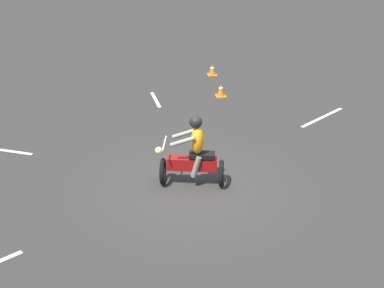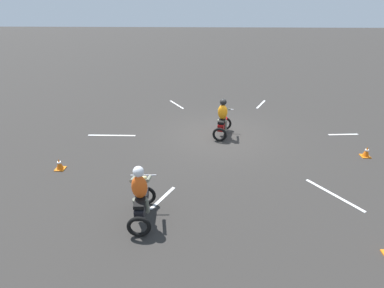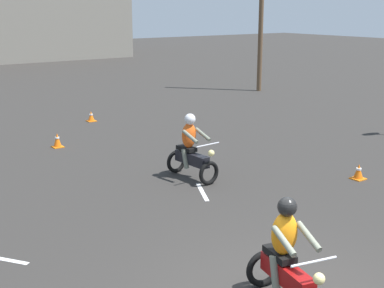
{
  "view_description": "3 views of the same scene",
  "coord_description": "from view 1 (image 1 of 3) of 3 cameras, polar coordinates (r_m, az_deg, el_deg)",
  "views": [
    {
      "loc": [
        10.12,
        -1.67,
        6.06
      ],
      "look_at": [
        -0.11,
        -0.03,
        1.0
      ],
      "focal_mm": 50.0,
      "sensor_mm": 36.0,
      "label": 1
    },
    {
      "loc": [
        0.7,
        11.93,
        5.27
      ],
      "look_at": [
        1.08,
        2.8,
        0.9
      ],
      "focal_mm": 28.0,
      "sensor_mm": 36.0,
      "label": 2
    },
    {
      "loc": [
        -5.23,
        -4.86,
        4.22
      ],
      "look_at": [
        2.27,
        5.63,
        0.9
      ],
      "focal_mm": 50.0,
      "sensor_mm": 36.0,
      "label": 3
    }
  ],
  "objects": [
    {
      "name": "ground_plane",
      "position": [
        11.91,
        0.22,
        -4.55
      ],
      "size": [
        120.0,
        120.0,
        0.0
      ],
      "primitive_type": "plane",
      "color": "#2D2B28"
    },
    {
      "name": "motorcycle_rider_foreground",
      "position": [
        11.65,
        0.17,
        -1.22
      ],
      "size": [
        0.93,
        1.56,
        1.66
      ],
      "rotation": [
        0.0,
        0.0,
        2.92
      ],
      "color": "black",
      "rests_on": "ground"
    },
    {
      "name": "traffic_cone_mid_center",
      "position": [
        16.92,
        3.1,
        5.71
      ],
      "size": [
        0.32,
        0.32,
        0.4
      ],
      "color": "orange",
      "rests_on": "ground"
    },
    {
      "name": "traffic_cone_far_left",
      "position": [
        18.88,
        2.17,
        7.88
      ],
      "size": [
        0.32,
        0.32,
        0.38
      ],
      "color": "orange",
      "rests_on": "ground"
    },
    {
      "name": "lane_stripe_nw",
      "position": [
        15.84,
        13.73,
        2.79
      ],
      "size": [
        1.21,
        1.68,
        0.01
      ],
      "primitive_type": "cube",
      "rotation": [
        0.0,
        0.0,
        3.75
      ],
      "color": "silver",
      "rests_on": "ground"
    },
    {
      "name": "lane_stripe_w",
      "position": [
        16.73,
        -3.9,
        4.75
      ],
      "size": [
        1.32,
        0.22,
        0.01
      ],
      "primitive_type": "cube",
      "rotation": [
        0.0,
        0.0,
        4.8
      ],
      "color": "silver",
      "rests_on": "ground"
    },
    {
      "name": "lane_stripe_sw",
      "position": [
        14.29,
        -19.44,
        -0.63
      ],
      "size": [
        0.77,
        1.5,
        0.01
      ],
      "primitive_type": "cube",
      "rotation": [
        0.0,
        0.0,
        5.84
      ],
      "color": "silver",
      "rests_on": "ground"
    }
  ]
}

